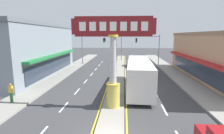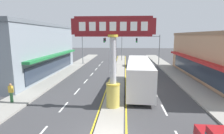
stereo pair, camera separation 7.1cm
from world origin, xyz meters
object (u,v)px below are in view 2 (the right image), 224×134
at_px(bus_near_left_lane, 139,73).
at_px(traffic_light_left_side, 91,44).
at_px(district_sign, 113,60).
at_px(pedestrian_near_kerb, 11,92).
at_px(sedan_far_right_lane, 133,63).
at_px(traffic_light_right_side, 151,45).
at_px(traffic_light_median_far, 116,43).
at_px(storefront_left, 24,50).

bearing_deg(bus_near_left_lane, traffic_light_left_side, 116.86).
relative_size(district_sign, traffic_light_left_side, 1.19).
bearing_deg(district_sign, pedestrian_near_kerb, 178.53).
bearing_deg(sedan_far_right_lane, bus_near_left_lane, -90.01).
bearing_deg(district_sign, bus_near_left_lane, 65.23).
bearing_deg(traffic_light_right_side, pedestrian_near_kerb, -124.14).
bearing_deg(pedestrian_near_kerb, traffic_light_median_far, 74.79).
bearing_deg(sedan_far_right_lane, pedestrian_near_kerb, -119.42).
relative_size(traffic_light_left_side, traffic_light_median_far, 1.00).
bearing_deg(bus_near_left_lane, sedan_far_right_lane, 89.99).
bearing_deg(traffic_light_left_side, pedestrian_near_kerb, -97.23).
relative_size(traffic_light_left_side, sedan_far_right_lane, 1.42).
height_order(traffic_light_left_side, traffic_light_median_far, same).
xyz_separation_m(district_sign, sedan_far_right_lane, (2.58, 20.82, -3.29)).
bearing_deg(pedestrian_near_kerb, sedan_far_right_lane, 60.58).
relative_size(sedan_far_right_lane, pedestrian_near_kerb, 2.53).
bearing_deg(bus_near_left_lane, pedestrian_near_kerb, -155.24).
distance_m(traffic_light_right_side, traffic_light_median_far, 9.63).
bearing_deg(storefront_left, sedan_far_right_lane, 27.37).
distance_m(traffic_light_median_far, sedan_far_right_lane, 9.45).
height_order(traffic_light_right_side, pedestrian_near_kerb, traffic_light_right_side).
height_order(storefront_left, sedan_far_right_lane, storefront_left).
xyz_separation_m(traffic_light_left_side, traffic_light_median_far, (4.88, 5.90, -0.05)).
height_order(traffic_light_left_side, bus_near_left_lane, traffic_light_left_side).
bearing_deg(bus_near_left_lane, district_sign, -114.77).
bearing_deg(storefront_left, traffic_light_median_far, 51.83).
relative_size(bus_near_left_lane, pedestrian_near_kerb, 6.54).
bearing_deg(sedan_far_right_lane, traffic_light_right_side, 26.96).
relative_size(traffic_light_left_side, traffic_light_right_side, 1.00).
height_order(traffic_light_median_far, bus_near_left_lane, traffic_light_median_far).
height_order(traffic_light_left_side, sedan_far_right_lane, traffic_light_left_side).
relative_size(traffic_light_median_far, bus_near_left_lane, 0.55).
xyz_separation_m(district_sign, traffic_light_left_side, (-6.16, 22.85, 0.17)).
bearing_deg(traffic_light_median_far, traffic_light_left_side, -129.60).
bearing_deg(storefront_left, traffic_light_right_side, 27.30).
height_order(traffic_light_right_side, bus_near_left_lane, traffic_light_right_side).
bearing_deg(pedestrian_near_kerb, bus_near_left_lane, 24.76).
height_order(traffic_light_right_side, traffic_light_median_far, same).
distance_m(district_sign, bus_near_left_lane, 6.54).
height_order(district_sign, bus_near_left_lane, district_sign).
height_order(district_sign, traffic_light_right_side, district_sign).
relative_size(district_sign, traffic_light_median_far, 1.19).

